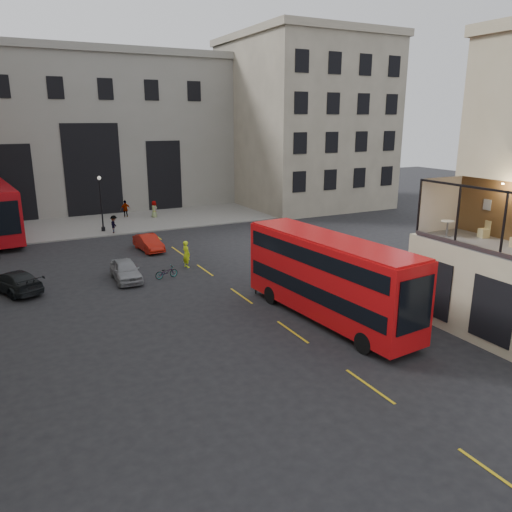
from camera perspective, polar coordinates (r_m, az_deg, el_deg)
name	(u,v)px	position (r m, az deg, el deg)	size (l,w,h in m)	color
ground	(406,375)	(22.66, 16.81, -12.89)	(140.00, 140.00, 0.00)	black
gateway	(82,128)	(62.67, -19.28, 13.63)	(35.00, 10.60, 18.00)	gray
building_right	(303,119)	(63.98, 5.38, 15.32)	(16.60, 18.60, 20.00)	#ABA08A
pavement_far	(96,224)	(53.67, -17.83, 3.51)	(40.00, 12.00, 0.12)	slate
traffic_light_near	(256,256)	(30.32, -0.03, 0.01)	(0.16, 0.20, 3.80)	black
street_lamp_b	(102,207)	(49.37, -17.24, 5.33)	(0.36, 0.36, 5.33)	black
bus_near	(329,275)	(26.56, 8.30, -2.11)	(3.60, 11.60, 4.55)	#B80C0F
car_a	(126,270)	(34.46, -14.67, -1.58)	(1.65, 4.09, 1.39)	gray
car_b	(148,243)	(41.78, -12.19, 1.48)	(1.38, 3.97, 1.31)	#A9150A
car_c	(15,282)	(34.55, -25.85, -2.65)	(1.91, 4.69, 1.36)	black
bicycle	(166,272)	(34.41, -10.21, -1.83)	(0.55, 1.58, 0.83)	gray
cyclist	(186,254)	(36.50, -7.97, 0.21)	(0.72, 0.47, 1.98)	#DEFF1A
pedestrian_b	(114,225)	(48.52, -15.92, 3.45)	(1.15, 0.66, 1.77)	gray
pedestrian_c	(126,209)	(56.09, -14.69, 5.19)	(1.14, 0.47, 1.94)	gray
pedestrian_d	(154,210)	(55.36, -11.56, 5.23)	(0.93, 0.60, 1.89)	gray
cafe_table_far	(447,226)	(27.62, 21.02, 3.23)	(0.66, 0.66, 0.82)	silver
cafe_chair_d	(484,232)	(28.10, 24.61, 2.46)	(0.52, 0.52, 0.87)	tan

